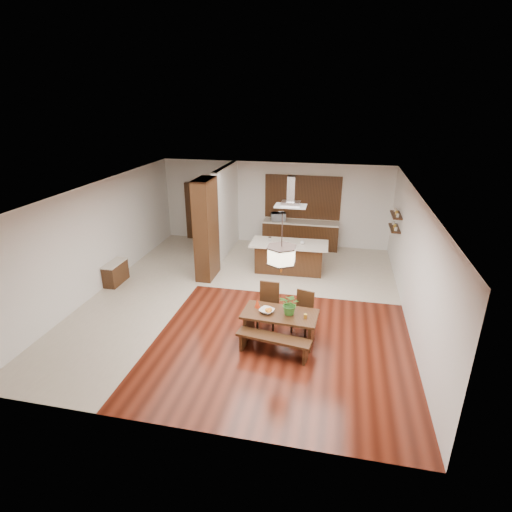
% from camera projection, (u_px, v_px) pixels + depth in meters
% --- Properties ---
extents(room_shell, '(9.00, 9.04, 2.92)m').
position_uv_depth(room_shell, '(244.00, 224.00, 9.73)').
color(room_shell, '#3B130A').
rests_on(room_shell, ground).
extents(tile_hallway, '(2.50, 9.00, 0.01)m').
position_uv_depth(tile_hallway, '(148.00, 289.00, 11.02)').
color(tile_hallway, beige).
rests_on(tile_hallway, ground).
extents(tile_kitchen, '(5.50, 4.00, 0.01)m').
position_uv_depth(tile_kitchen, '(302.00, 266.00, 12.52)').
color(tile_kitchen, beige).
rests_on(tile_kitchen, ground).
extents(soffit_band, '(8.00, 9.00, 0.02)m').
position_uv_depth(soffit_band, '(244.00, 191.00, 9.42)').
color(soffit_band, '#442111').
rests_on(soffit_band, room_shell).
extents(partition_pier, '(0.45, 1.00, 2.90)m').
position_uv_depth(partition_pier, '(206.00, 230.00, 11.32)').
color(partition_pier, black).
rests_on(partition_pier, ground).
extents(partition_stub, '(0.18, 2.40, 2.90)m').
position_uv_depth(partition_stub, '(226.00, 210.00, 13.22)').
color(partition_stub, silver).
rests_on(partition_stub, ground).
extents(hallway_console, '(0.37, 0.88, 0.63)m').
position_uv_depth(hallway_console, '(116.00, 273.00, 11.29)').
color(hallway_console, black).
rests_on(hallway_console, ground).
extents(hallway_doorway, '(1.10, 0.20, 2.10)m').
position_uv_depth(hallway_doorway, '(201.00, 211.00, 14.62)').
color(hallway_doorway, black).
rests_on(hallway_doorway, ground).
extents(rear_counter, '(2.60, 0.62, 0.95)m').
position_uv_depth(rear_counter, '(300.00, 235.00, 13.94)').
color(rear_counter, black).
rests_on(rear_counter, ground).
extents(kitchen_window, '(2.60, 0.08, 1.50)m').
position_uv_depth(kitchen_window, '(303.00, 197.00, 13.71)').
color(kitchen_window, '#A65F31').
rests_on(kitchen_window, room_shell).
extents(shelf_lower, '(0.26, 0.90, 0.04)m').
position_uv_depth(shelf_lower, '(394.00, 228.00, 11.59)').
color(shelf_lower, black).
rests_on(shelf_lower, room_shell).
extents(shelf_upper, '(0.26, 0.90, 0.04)m').
position_uv_depth(shelf_upper, '(396.00, 215.00, 11.45)').
color(shelf_upper, black).
rests_on(shelf_upper, room_shell).
extents(dining_table, '(1.64, 0.90, 0.66)m').
position_uv_depth(dining_table, '(280.00, 320.00, 8.57)').
color(dining_table, black).
rests_on(dining_table, ground).
extents(dining_bench, '(1.57, 0.57, 0.43)m').
position_uv_depth(dining_bench, '(273.00, 346.00, 8.16)').
color(dining_bench, black).
rests_on(dining_bench, ground).
extents(dining_chair_left, '(0.48, 0.48, 1.03)m').
position_uv_depth(dining_chair_left, '(267.00, 306.00, 9.09)').
color(dining_chair_left, black).
rests_on(dining_chair_left, ground).
extents(dining_chair_right, '(0.51, 0.51, 0.93)m').
position_uv_depth(dining_chair_right, '(302.00, 313.00, 8.91)').
color(dining_chair_right, black).
rests_on(dining_chair_right, ground).
extents(pendant_lantern, '(0.64, 0.64, 1.31)m').
position_uv_depth(pendant_lantern, '(282.00, 243.00, 7.92)').
color(pendant_lantern, '#FFF4C3').
rests_on(pendant_lantern, room_shell).
extents(foliage_plant, '(0.53, 0.50, 0.48)m').
position_uv_depth(foliage_plant, '(290.00, 304.00, 8.37)').
color(foliage_plant, '#337125').
rests_on(foliage_plant, dining_table).
extents(fruit_bowl, '(0.39, 0.39, 0.07)m').
position_uv_depth(fruit_bowl, '(267.00, 311.00, 8.52)').
color(fruit_bowl, beige).
rests_on(fruit_bowl, dining_table).
extents(napkin_cone, '(0.16, 0.16, 0.19)m').
position_uv_depth(napkin_cone, '(257.00, 303.00, 8.70)').
color(napkin_cone, '#B72D0D').
rests_on(napkin_cone, dining_table).
extents(gold_ornament, '(0.08, 0.08, 0.10)m').
position_uv_depth(gold_ornament, '(305.00, 316.00, 8.29)').
color(gold_ornament, gold).
rests_on(gold_ornament, dining_table).
extents(kitchen_island, '(2.30, 1.05, 0.94)m').
position_uv_depth(kitchen_island, '(289.00, 257.00, 11.99)').
color(kitchen_island, black).
rests_on(kitchen_island, ground).
extents(range_hood, '(0.90, 0.55, 0.87)m').
position_uv_depth(range_hood, '(291.00, 192.00, 11.25)').
color(range_hood, silver).
rests_on(range_hood, room_shell).
extents(island_cup, '(0.14, 0.14, 0.10)m').
position_uv_depth(island_cup, '(302.00, 243.00, 11.66)').
color(island_cup, white).
rests_on(island_cup, kitchen_island).
extents(microwave, '(0.57, 0.47, 0.27)m').
position_uv_depth(microwave, '(278.00, 217.00, 13.84)').
color(microwave, silver).
rests_on(microwave, rear_counter).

